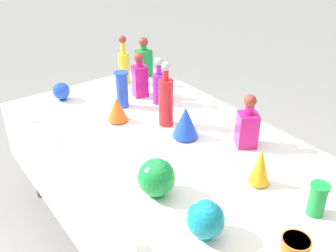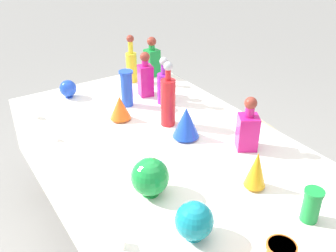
% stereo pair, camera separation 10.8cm
% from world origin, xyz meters
% --- Properties ---
extents(ground_plane, '(40.00, 40.00, 0.00)m').
position_xyz_m(ground_plane, '(0.00, 0.00, 0.00)').
color(ground_plane, gray).
extents(display_table, '(2.09, 1.19, 0.76)m').
position_xyz_m(display_table, '(0.00, -0.05, 0.71)').
color(display_table, white).
rests_on(display_table, ground).
extents(tall_bottle_0, '(0.09, 0.09, 0.39)m').
position_xyz_m(tall_bottle_0, '(-0.17, 0.11, 0.92)').
color(tall_bottle_0, red).
rests_on(tall_bottle_0, display_table).
extents(tall_bottle_1, '(0.09, 0.09, 0.31)m').
position_xyz_m(tall_bottle_1, '(-0.43, 0.25, 0.88)').
color(tall_bottle_1, purple).
rests_on(tall_bottle_1, display_table).
extents(tall_bottle_2, '(0.08, 0.08, 0.35)m').
position_xyz_m(tall_bottle_2, '(-0.87, 0.25, 0.90)').
color(tall_bottle_2, yellow).
rests_on(tall_bottle_2, display_table).
extents(square_decanter_0, '(0.11, 0.11, 0.31)m').
position_xyz_m(square_decanter_0, '(-0.60, 0.21, 0.89)').
color(square_decanter_0, '#C61972').
rests_on(square_decanter_0, display_table).
extents(square_decanter_1, '(0.10, 0.10, 0.30)m').
position_xyz_m(square_decanter_1, '(-0.90, 0.44, 0.89)').
color(square_decanter_1, '#198C38').
rests_on(square_decanter_1, display_table).
extents(square_decanter_2, '(0.14, 0.14, 0.30)m').
position_xyz_m(square_decanter_2, '(0.27, 0.31, 0.88)').
color(square_decanter_2, '#C61972').
rests_on(square_decanter_2, display_table).
extents(slender_vase_0, '(0.08, 0.08, 0.15)m').
position_xyz_m(slender_vase_0, '(0.81, 0.15, 0.84)').
color(slender_vase_0, '#198C38').
rests_on(slender_vase_0, display_table).
extents(slender_vase_1, '(0.09, 0.09, 0.24)m').
position_xyz_m(slender_vase_1, '(-0.53, 0.03, 0.89)').
color(slender_vase_1, blue).
rests_on(slender_vase_1, display_table).
extents(fluted_vase_0, '(0.10, 0.10, 0.18)m').
position_xyz_m(fluted_vase_0, '(0.54, 0.11, 0.86)').
color(fluted_vase_0, orange).
rests_on(fluted_vase_0, display_table).
extents(fluted_vase_1, '(0.13, 0.13, 0.15)m').
position_xyz_m(fluted_vase_1, '(-0.38, -0.10, 0.84)').
color(fluted_vase_1, orange).
rests_on(fluted_vase_1, display_table).
extents(fluted_vase_2, '(0.15, 0.15, 0.18)m').
position_xyz_m(fluted_vase_2, '(0.01, 0.11, 0.86)').
color(fluted_vase_2, blue).
rests_on(fluted_vase_2, display_table).
extents(round_bowl_0, '(0.11, 0.11, 0.12)m').
position_xyz_m(round_bowl_0, '(-0.86, -0.24, 0.82)').
color(round_bowl_0, blue).
rests_on(round_bowl_0, display_table).
extents(round_bowl_1, '(0.17, 0.17, 0.18)m').
position_xyz_m(round_bowl_1, '(0.32, -0.30, 0.85)').
color(round_bowl_1, '#198C38').
rests_on(round_bowl_1, display_table).
extents(round_bowl_2, '(0.15, 0.15, 0.16)m').
position_xyz_m(round_bowl_2, '(0.63, -0.30, 0.84)').
color(round_bowl_2, teal).
rests_on(round_bowl_2, display_table).
extents(price_tag_left, '(0.05, 0.02, 0.03)m').
position_xyz_m(price_tag_left, '(-0.36, -0.51, 0.78)').
color(price_tag_left, white).
rests_on(price_tag_left, display_table).
extents(price_tag_center, '(0.05, 0.02, 0.05)m').
position_xyz_m(price_tag_center, '(-0.68, -0.52, 0.78)').
color(price_tag_center, white).
rests_on(price_tag_center, display_table).
extents(price_tag_right, '(0.05, 0.03, 0.05)m').
position_xyz_m(price_tag_right, '(0.53, -0.55, 0.78)').
color(price_tag_right, white).
rests_on(price_tag_right, display_table).
extents(cardboard_box_behind_left, '(0.55, 0.51, 0.39)m').
position_xyz_m(cardboard_box_behind_left, '(-0.19, 1.02, 0.15)').
color(cardboard_box_behind_left, tan).
rests_on(cardboard_box_behind_left, ground).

